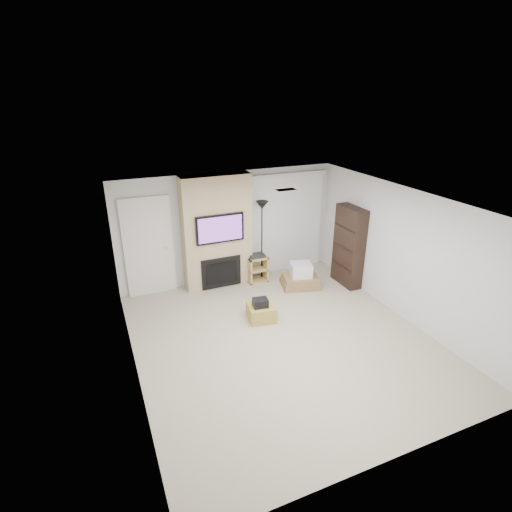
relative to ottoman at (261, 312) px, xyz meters
name	(u,v)px	position (x,y,z in m)	size (l,w,h in m)	color
floor	(282,339)	(0.07, -0.78, -0.15)	(5.00, 5.50, 0.00)	#B0A48D
ceiling	(286,203)	(0.07, -0.78, 2.35)	(5.00, 5.50, 0.00)	white
wall_back	(229,227)	(0.07, 1.97, 1.10)	(5.00, 2.50, 0.00)	silver
wall_front	(399,379)	(0.07, -3.53, 1.10)	(5.00, 2.50, 0.00)	silver
wall_left	(129,306)	(-2.43, -0.78, 1.10)	(5.50, 2.50, 0.00)	silver
wall_right	(403,254)	(2.57, -0.78, 1.10)	(5.50, 2.50, 0.00)	silver
hvac_vent	(286,190)	(0.47, 0.02, 2.35)	(0.35, 0.18, 0.01)	silver
ottoman	(261,312)	(0.00, 0.00, 0.00)	(0.50, 0.50, 0.30)	#A7913E
black_bag	(260,303)	(-0.04, -0.03, 0.23)	(0.28, 0.22, 0.16)	black
fireplace_wall	(217,233)	(-0.28, 1.76, 1.09)	(1.50, 0.47, 2.50)	tan
entry_door	(149,247)	(-1.73, 1.93, 0.90)	(1.02, 0.11, 2.14)	silver
vertical_blinds	(286,219)	(1.47, 1.92, 1.12)	(1.98, 0.10, 2.37)	silver
floor_lamp	(262,219)	(0.74, 1.66, 1.31)	(0.27, 0.27, 1.86)	black
av_stand	(257,267)	(0.57, 1.57, 0.20)	(0.45, 0.38, 0.66)	tan
box_stack	(300,278)	(1.37, 0.93, 0.06)	(0.96, 0.82, 0.56)	olive
bookshelf	(349,246)	(2.41, 0.66, 0.75)	(0.30, 0.80, 1.80)	black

